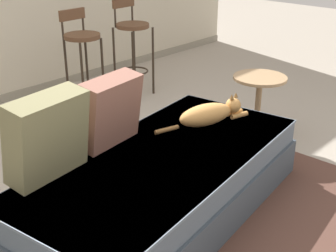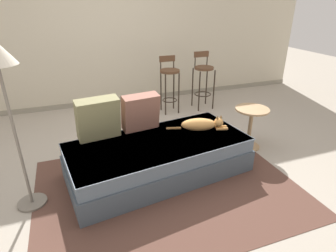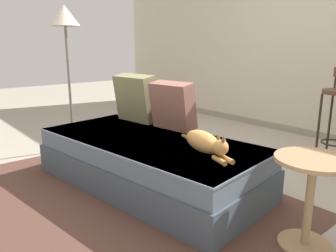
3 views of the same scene
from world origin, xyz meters
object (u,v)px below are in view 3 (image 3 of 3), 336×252
throw_pillow_corner (136,98)px  throw_pillow_middle (173,106)px  side_table (310,190)px  couch (148,161)px  cat (205,142)px  floor_lamp (65,29)px

throw_pillow_corner → throw_pillow_middle: 0.51m
throw_pillow_middle → side_table: throw_pillow_middle is taller
couch → side_table: size_ratio=3.78×
couch → side_table: side_table is taller
throw_pillow_middle → cat: throw_pillow_middle is taller
couch → throw_pillow_middle: size_ratio=4.69×
couch → cat: cat is taller
throw_pillow_corner → throw_pillow_middle: throw_pillow_corner is taller
throw_pillow_middle → floor_lamp: bearing=-160.5°
cat → throw_pillow_middle: bearing=158.4°
throw_pillow_corner → cat: throw_pillow_corner is taller
side_table → floor_lamp: 2.91m
cat → side_table: (0.78, 0.08, -0.13)m
throw_pillow_middle → cat: (0.68, -0.27, -0.15)m
floor_lamp → side_table: bearing=5.5°
throw_pillow_middle → cat: 0.74m
throw_pillow_corner → throw_pillow_middle: (0.50, 0.07, -0.02)m
throw_pillow_middle → floor_lamp: size_ratio=0.28×
cat → floor_lamp: bearing=-174.7°
throw_pillow_corner → side_table: throw_pillow_corner is taller
couch → floor_lamp: floor_lamp is taller
throw_pillow_middle → cat: bearing=-21.6°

